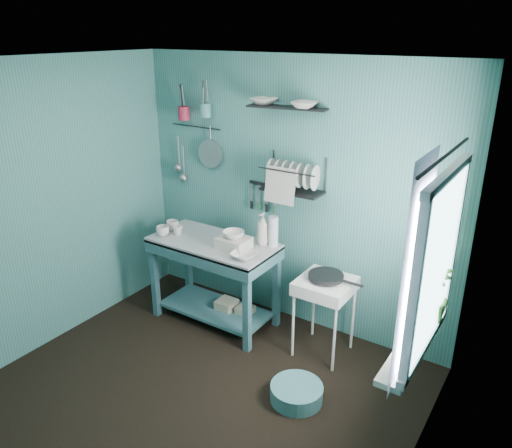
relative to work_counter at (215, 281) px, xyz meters
The scene contains 35 objects.
floor 1.23m from the work_counter, 62.16° to the right, with size 3.20×3.20×0.00m, color black.
ceiling 2.38m from the work_counter, 62.16° to the right, with size 3.20×3.20×0.00m, color silver.
wall_back 1.10m from the work_counter, 41.54° to the left, with size 3.20×3.20×0.00m, color #387270.
wall_left 1.69m from the work_counter, 136.06° to the right, with size 3.00×3.00×0.00m, color #387270.
wall_right 2.51m from the work_counter, 25.53° to the right, with size 3.00×3.00×0.00m, color #387270.
work_counter is the anchor object (origin of this frame).
mug_left 0.69m from the work_counter, 161.57° to the right, with size 0.12×0.12×0.10m, color silver.
mug_mid 0.61m from the work_counter, behind, with size 0.10×0.10×0.09m, color silver.
mug_right 0.69m from the work_counter, behind, with size 0.12×0.12×0.10m, color silver.
wash_tub 0.54m from the work_counter, ahead, with size 0.28×0.22×0.10m, color beige.
tub_bowl 0.61m from the work_counter, ahead, with size 0.20×0.20×0.06m, color silver.
soap_bottle 0.74m from the work_counter, 25.46° to the left, with size 0.12×0.12×0.30m, color beige.
water_bottle 0.80m from the work_counter, 22.93° to the left, with size 0.09×0.09×0.28m, color silver.
counter_bowl 0.65m from the work_counter, 18.43° to the right, with size 0.22×0.22×0.05m, color silver.
hotplate_stand 1.12m from the work_counter, ahead, with size 0.45×0.45×0.72m, color silver.
frying_pan 1.17m from the work_counter, ahead, with size 0.30×0.30×0.04m, color black.
knife_strip 1.04m from the work_counter, 59.24° to the left, with size 0.32×0.02×0.03m, color black.
dish_rack 1.30m from the work_counter, 28.86° to the left, with size 0.55×0.24×0.32m, color black.
upper_shelf 1.78m from the work_counter, 34.63° to the left, with size 0.70×0.18×0.01m, color black.
shelf_bowl_left 1.70m from the work_counter, 50.61° to the left, with size 0.22×0.22×0.05m, color silver.
shelf_bowl_right 1.84m from the work_counter, 28.09° to the left, with size 0.22×0.22×0.05m, color silver.
utensil_cup_magenta 1.67m from the work_counter, 147.58° to the left, with size 0.11×0.11×0.13m, color #AD203B.
utensil_cup_teal 1.63m from the work_counter, 131.88° to the left, with size 0.11×0.11×0.13m, color teal.
colander 1.25m from the work_counter, 128.37° to the left, with size 0.28×0.28×0.03m, color gray.
ladle_outer 1.40m from the work_counter, 150.08° to the left, with size 0.01×0.01×0.30m, color gray.
ladle_inner 1.29m from the work_counter, 148.01° to the left, with size 0.01×0.01×0.30m, color gray.
hook_rail 1.53m from the work_counter, 139.53° to the left, with size 0.01×0.01×0.60m, color black.
window_glass 2.41m from the work_counter, 15.06° to the right, with size 1.10×1.10×0.00m, color white.
windowsill 2.15m from the work_counter, 15.66° to the right, with size 0.16×0.95×0.04m, color silver.
curtain 2.46m from the work_counter, 22.94° to the right, with size 1.35×1.35×0.00m, color white.
curtain_rod 2.70m from the work_counter, 15.37° to the right, with size 0.02×0.02×1.05m, color black.
potted_plant 2.15m from the work_counter, ahead, with size 0.25×0.25×0.45m, color #396A2A.
storage_tin_large 0.33m from the work_counter, 26.57° to the left, with size 0.18×0.18×0.22m, color gray.
storage_tin_small 0.45m from the work_counter, 14.93° to the left, with size 0.15×0.15×0.20m, color gray.
floor_basin 1.40m from the work_counter, 24.98° to the right, with size 0.41×0.41×0.13m, color teal.
Camera 1 is at (2.13, -2.32, 2.69)m, focal length 35.00 mm.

